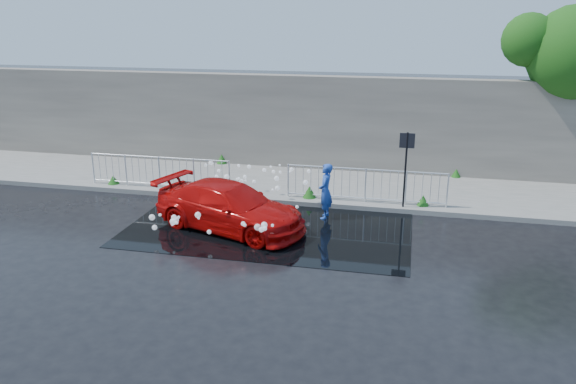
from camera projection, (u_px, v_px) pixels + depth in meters
name	position (u px, v px, depth m)	size (l,w,h in m)	color
ground	(244.00, 238.00, 15.40)	(90.00, 90.00, 0.00)	black
pavement	(284.00, 183.00, 20.02)	(30.00, 4.00, 0.15)	slate
curb	(271.00, 201.00, 18.16)	(30.00, 0.25, 0.16)	slate
retaining_wall	(297.00, 122.00, 21.50)	(30.00, 0.60, 3.50)	#615952
puddle	(270.00, 226.00, 16.22)	(8.00, 5.00, 0.01)	black
sign_post	(406.00, 158.00, 16.88)	(0.45, 0.06, 2.50)	black
railing_left	(159.00, 171.00, 19.11)	(5.05, 0.05, 1.10)	silver
railing_right	(365.00, 184.00, 17.66)	(5.05, 0.05, 1.10)	silver
weeds	(280.00, 180.00, 19.53)	(12.17, 3.93, 0.38)	#1D5316
water_spray	(236.00, 196.00, 16.49)	(3.66, 5.61, 1.01)	white
red_car	(230.00, 207.00, 15.83)	(1.84, 4.53, 1.32)	#B90907
person	(325.00, 191.00, 16.63)	(0.61, 0.40, 1.68)	#234BB3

